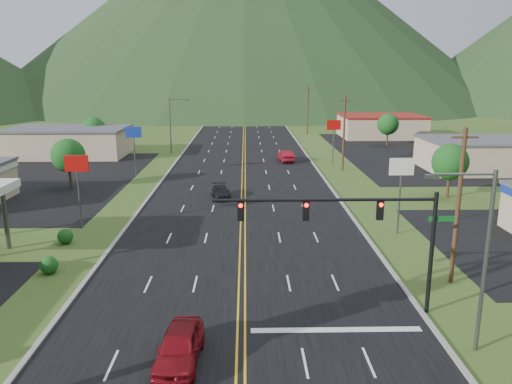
{
  "coord_description": "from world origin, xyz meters",
  "views": [
    {
      "loc": [
        0.28,
        -11.67,
        13.32
      ],
      "look_at": [
        1.04,
        24.44,
        4.5
      ],
      "focal_mm": 35.0,
      "sensor_mm": 36.0,
      "label": 1
    }
  ],
  "objects_px": {
    "car_dark_mid": "(221,192)",
    "streetlight_west": "(172,122)",
    "car_red_near": "(179,348)",
    "streetlight_east": "(480,250)",
    "traffic_signal": "(361,222)",
    "car_red_far": "(286,156)"
  },
  "relations": [
    {
      "from": "car_dark_mid",
      "to": "streetlight_west",
      "type": "bearing_deg",
      "value": 97.95
    },
    {
      "from": "streetlight_west",
      "to": "car_red_far",
      "type": "relative_size",
      "value": 1.81
    },
    {
      "from": "traffic_signal",
      "to": "car_dark_mid",
      "type": "xyz_separation_m",
      "value": [
        -8.87,
        26.23,
        -4.71
      ]
    },
    {
      "from": "streetlight_west",
      "to": "car_red_near",
      "type": "distance_m",
      "value": 61.65
    },
    {
      "from": "car_red_near",
      "to": "streetlight_west",
      "type": "bearing_deg",
      "value": 101.18
    },
    {
      "from": "traffic_signal",
      "to": "streetlight_east",
      "type": "height_order",
      "value": "streetlight_east"
    },
    {
      "from": "car_red_near",
      "to": "car_red_far",
      "type": "bearing_deg",
      "value": 83.1
    },
    {
      "from": "streetlight_west",
      "to": "car_dark_mid",
      "type": "height_order",
      "value": "streetlight_west"
    },
    {
      "from": "streetlight_west",
      "to": "car_dark_mid",
      "type": "distance_m",
      "value": 31.53
    },
    {
      "from": "streetlight_east",
      "to": "streetlight_west",
      "type": "bearing_deg",
      "value": 110.86
    },
    {
      "from": "car_dark_mid",
      "to": "car_red_far",
      "type": "relative_size",
      "value": 0.86
    },
    {
      "from": "traffic_signal",
      "to": "car_dark_mid",
      "type": "distance_m",
      "value": 28.08
    },
    {
      "from": "streetlight_east",
      "to": "car_red_far",
      "type": "relative_size",
      "value": 1.81
    },
    {
      "from": "streetlight_west",
      "to": "car_dark_mid",
      "type": "relative_size",
      "value": 2.09
    },
    {
      "from": "traffic_signal",
      "to": "car_dark_mid",
      "type": "height_order",
      "value": "traffic_signal"
    },
    {
      "from": "traffic_signal",
      "to": "streetlight_west",
      "type": "relative_size",
      "value": 1.46
    },
    {
      "from": "streetlight_west",
      "to": "car_red_near",
      "type": "relative_size",
      "value": 1.88
    },
    {
      "from": "streetlight_east",
      "to": "car_dark_mid",
      "type": "xyz_separation_m",
      "value": [
        -13.56,
        30.22,
        -4.56
      ]
    },
    {
      "from": "streetlight_east",
      "to": "car_red_near",
      "type": "bearing_deg",
      "value": -176.5
    },
    {
      "from": "streetlight_east",
      "to": "streetlight_west",
      "type": "distance_m",
      "value": 64.21
    },
    {
      "from": "car_red_near",
      "to": "car_dark_mid",
      "type": "height_order",
      "value": "car_red_near"
    },
    {
      "from": "streetlight_east",
      "to": "car_red_near",
      "type": "distance_m",
      "value": 14.71
    }
  ]
}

